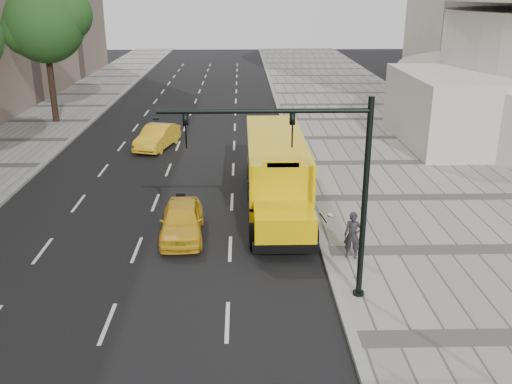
{
  "coord_description": "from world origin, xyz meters",
  "views": [
    {
      "loc": [
        2.96,
        -24.48,
        9.22
      ],
      "look_at": [
        3.5,
        -4.0,
        1.9
      ],
      "focal_mm": 40.0,
      "sensor_mm": 36.0,
      "label": 1
    }
  ],
  "objects_px": {
    "school_bus": "(276,165)",
    "pedestrian": "(353,235)",
    "tree_c": "(46,23)",
    "taxi_far": "(157,137)",
    "taxi_near": "(182,221)",
    "traffic_signal": "(318,176)"
  },
  "relations": [
    {
      "from": "tree_c",
      "to": "pedestrian",
      "type": "height_order",
      "value": "tree_c"
    },
    {
      "from": "taxi_near",
      "to": "taxi_far",
      "type": "distance_m",
      "value": 13.6
    },
    {
      "from": "tree_c",
      "to": "taxi_far",
      "type": "relative_size",
      "value": 2.25
    },
    {
      "from": "taxi_far",
      "to": "taxi_near",
      "type": "bearing_deg",
      "value": -64.01
    },
    {
      "from": "tree_c",
      "to": "taxi_near",
      "type": "bearing_deg",
      "value": -61.71
    },
    {
      "from": "taxi_far",
      "to": "traffic_signal",
      "type": "height_order",
      "value": "traffic_signal"
    },
    {
      "from": "taxi_far",
      "to": "traffic_signal",
      "type": "relative_size",
      "value": 0.67
    },
    {
      "from": "school_bus",
      "to": "pedestrian",
      "type": "bearing_deg",
      "value": -68.64
    },
    {
      "from": "taxi_near",
      "to": "traffic_signal",
      "type": "distance_m",
      "value": 7.54
    },
    {
      "from": "pedestrian",
      "to": "taxi_far",
      "type": "bearing_deg",
      "value": 136.62
    },
    {
      "from": "school_bus",
      "to": "taxi_far",
      "type": "height_order",
      "value": "school_bus"
    },
    {
      "from": "pedestrian",
      "to": "taxi_near",
      "type": "bearing_deg",
      "value": 176.43
    },
    {
      "from": "traffic_signal",
      "to": "taxi_far",
      "type": "bearing_deg",
      "value": 111.99
    },
    {
      "from": "tree_c",
      "to": "traffic_signal",
      "type": "bearing_deg",
      "value": -58.43
    },
    {
      "from": "school_bus",
      "to": "taxi_near",
      "type": "height_order",
      "value": "school_bus"
    },
    {
      "from": "school_bus",
      "to": "pedestrian",
      "type": "xyz_separation_m",
      "value": [
        2.37,
        -6.05,
        -0.76
      ]
    },
    {
      "from": "pedestrian",
      "to": "traffic_signal",
      "type": "xyz_separation_m",
      "value": [
        -1.68,
        -2.63,
        3.09
      ]
    },
    {
      "from": "tree_c",
      "to": "school_bus",
      "type": "relative_size",
      "value": 0.84
    },
    {
      "from": "tree_c",
      "to": "taxi_far",
      "type": "height_order",
      "value": "tree_c"
    },
    {
      "from": "school_bus",
      "to": "tree_c",
      "type": "bearing_deg",
      "value": 131.75
    },
    {
      "from": "traffic_signal",
      "to": "tree_c",
      "type": "bearing_deg",
      "value": 121.57
    },
    {
      "from": "tree_c",
      "to": "traffic_signal",
      "type": "relative_size",
      "value": 1.51
    }
  ]
}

